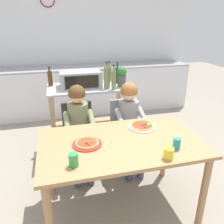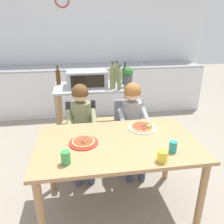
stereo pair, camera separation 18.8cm
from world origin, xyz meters
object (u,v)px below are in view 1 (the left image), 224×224
object	(u,v)px
child_in_grey_shirt	(130,118)
pizza_plate_red_rimmed	(87,143)
dining_table	(121,151)
pizza_plate_white	(142,126)
drinking_cup_green	(74,160)
toaster_oven	(80,79)
child_in_olive_shirt	(79,122)
bottle_dark_olive_oil	(50,78)
drinking_cup_teal	(177,144)
dining_chair_left	(79,133)
dining_chair_right	(126,129)
bottle_tall_green_wine	(117,75)
drinking_cup_yellow	(169,153)
kitchen_island_cart	(89,108)
bottle_slim_sauce	(114,80)
bottle_squat_spirits	(107,77)
bottle_clear_vinegar	(109,73)
potted_herb_plant	(122,76)

from	to	relation	value
child_in_grey_shirt	pizza_plate_red_rimmed	size ratio (longest dim) A/B	4.29
dining_table	pizza_plate_white	distance (m)	0.36
pizza_plate_red_rimmed	drinking_cup_green	bearing A→B (deg)	-116.94
toaster_oven	child_in_olive_shirt	size ratio (longest dim) A/B	0.49
bottle_dark_olive_oil	drinking_cup_teal	bearing A→B (deg)	-59.08
dining_chair_left	dining_chair_right	xyz separation A→B (m)	(0.56, -0.04, 0.00)
bottle_tall_green_wine	drinking_cup_yellow	bearing A→B (deg)	-92.12
kitchen_island_cart	dining_chair_left	distance (m)	0.53
drinking_cup_yellow	pizza_plate_red_rimmed	bearing A→B (deg)	148.09
toaster_oven	bottle_slim_sauce	distance (m)	0.44
kitchen_island_cart	pizza_plate_white	size ratio (longest dim) A/B	3.88
bottle_slim_sauce	bottle_dark_olive_oil	bearing A→B (deg)	153.54
bottle_squat_spirits	pizza_plate_red_rimmed	world-z (taller)	bottle_squat_spirits
child_in_grey_shirt	drinking_cup_teal	size ratio (longest dim) A/B	11.66
child_in_grey_shirt	drinking_cup_yellow	bearing A→B (deg)	-90.47
bottle_clear_vinegar	drinking_cup_green	xyz separation A→B (m)	(-0.66, -1.64, -0.23)
bottle_squat_spirits	potted_herb_plant	world-z (taller)	bottle_squat_spirits
kitchen_island_cart	drinking_cup_teal	size ratio (longest dim) A/B	11.60
drinking_cup_teal	drinking_cup_yellow	world-z (taller)	drinking_cup_teal
bottle_dark_olive_oil	child_in_olive_shirt	bearing A→B (deg)	-70.52
toaster_oven	dining_chair_left	xyz separation A→B (m)	(-0.10, -0.48, -0.51)
bottle_squat_spirits	pizza_plate_white	size ratio (longest dim) A/B	1.23
bottle_clear_vinegar	drinking_cup_teal	size ratio (longest dim) A/B	3.13
dining_chair_left	pizza_plate_red_rimmed	xyz separation A→B (m)	(0.00, -0.71, 0.26)
bottle_slim_sauce	toaster_oven	bearing A→B (deg)	149.75
dining_chair_left	bottle_squat_spirits	bearing A→B (deg)	37.95
bottle_tall_green_wine	bottle_dark_olive_oil	bearing A→B (deg)	174.82
kitchen_island_cart	drinking_cup_yellow	xyz separation A→B (m)	(0.35, -1.53, 0.17)
bottle_squat_spirits	child_in_grey_shirt	world-z (taller)	bottle_squat_spirits
bottle_clear_vinegar	bottle_squat_spirits	bearing A→B (deg)	-108.19
toaster_oven	bottle_clear_vinegar	distance (m)	0.46
dining_chair_left	pizza_plate_red_rimmed	world-z (taller)	dining_chair_left
dining_chair_left	dining_table	bearing A→B (deg)	-68.44
potted_herb_plant	pizza_plate_red_rimmed	xyz separation A→B (m)	(-0.62, -1.08, -0.29)
dining_chair_left	pizza_plate_white	size ratio (longest dim) A/B	3.03
pizza_plate_red_rimmed	drinking_cup_teal	size ratio (longest dim) A/B	2.72
pizza_plate_red_rimmed	drinking_cup_yellow	distance (m)	0.65
bottle_squat_spirits	child_in_grey_shirt	bearing A→B (deg)	-72.81
potted_herb_plant	dining_table	world-z (taller)	potted_herb_plant
bottle_tall_green_wine	drinking_cup_green	distance (m)	1.72
bottle_squat_spirits	potted_herb_plant	xyz separation A→B (m)	(0.21, 0.05, -0.00)
bottle_tall_green_wine	kitchen_island_cart	bearing A→B (deg)	-169.27
dining_chair_right	pizza_plate_red_rimmed	xyz separation A→B (m)	(-0.56, -0.67, 0.26)
pizza_plate_white	drinking_cup_teal	world-z (taller)	drinking_cup_teal
bottle_tall_green_wine	dining_chair_right	xyz separation A→B (m)	(-0.05, -0.59, -0.52)
pizza_plate_red_rimmed	bottle_slim_sauce	bearing A→B (deg)	63.53
child_in_olive_shirt	child_in_grey_shirt	xyz separation A→B (m)	(0.56, -0.04, 0.01)
dining_chair_left	drinking_cup_teal	distance (m)	1.20
kitchen_island_cart	drinking_cup_green	distance (m)	1.50
bottle_dark_olive_oil	drinking_cup_green	size ratio (longest dim) A/B	2.50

